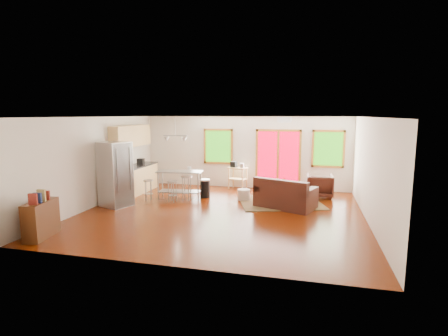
% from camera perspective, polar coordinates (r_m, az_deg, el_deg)
% --- Properties ---
extents(floor, '(7.50, 7.00, 0.02)m').
position_cam_1_polar(floor, '(9.62, -0.43, -7.41)').
color(floor, '#3E1101').
rests_on(floor, ground).
extents(ceiling, '(7.50, 7.00, 0.02)m').
position_cam_1_polar(ceiling, '(9.24, -0.45, 8.40)').
color(ceiling, white).
rests_on(ceiling, ground).
extents(back_wall, '(7.50, 0.02, 2.60)m').
position_cam_1_polar(back_wall, '(12.75, 3.46, 2.57)').
color(back_wall, silver).
rests_on(back_wall, ground).
extents(left_wall, '(0.02, 7.00, 2.60)m').
position_cam_1_polar(left_wall, '(10.89, -19.99, 1.01)').
color(left_wall, silver).
rests_on(left_wall, ground).
extents(right_wall, '(0.02, 7.00, 2.60)m').
position_cam_1_polar(right_wall, '(9.18, 22.95, -0.51)').
color(right_wall, silver).
rests_on(right_wall, ground).
extents(front_wall, '(7.50, 0.02, 2.60)m').
position_cam_1_polar(front_wall, '(6.06, -8.69, -4.38)').
color(front_wall, silver).
rests_on(front_wall, ground).
extents(window_left, '(1.10, 0.05, 1.30)m').
position_cam_1_polar(window_left, '(12.90, -0.95, 3.55)').
color(window_left, '#1E5B0B').
rests_on(window_left, back_wall).
extents(french_doors, '(1.60, 0.05, 2.10)m').
position_cam_1_polar(french_doors, '(12.56, 8.80, 1.47)').
color(french_doors, '#BC001A').
rests_on(french_doors, back_wall).
extents(window_right, '(1.10, 0.05, 1.30)m').
position_cam_1_polar(window_right, '(12.49, 16.65, 3.01)').
color(window_right, '#1E5B0B').
rests_on(window_right, back_wall).
extents(rug, '(2.85, 2.50, 0.02)m').
position_cam_1_polar(rug, '(10.80, 9.20, -5.60)').
color(rug, '#415C35').
rests_on(rug, floor).
extents(loveseat, '(1.86, 1.46, 0.87)m').
position_cam_1_polar(loveseat, '(10.21, 9.89, -4.54)').
color(loveseat, black).
rests_on(loveseat, floor).
extents(coffee_table, '(1.18, 0.92, 0.42)m').
position_cam_1_polar(coffee_table, '(10.97, 11.55, -3.58)').
color(coffee_table, '#3E1E0B').
rests_on(coffee_table, floor).
extents(armchair, '(0.83, 0.78, 0.83)m').
position_cam_1_polar(armchair, '(11.73, 15.38, -2.64)').
color(armchair, black).
rests_on(armchair, floor).
extents(ottoman, '(0.81, 0.81, 0.44)m').
position_cam_1_polar(ottoman, '(11.61, 8.78, -3.53)').
color(ottoman, black).
rests_on(ottoman, floor).
extents(pouf, '(0.45, 0.45, 0.34)m').
position_cam_1_polar(pouf, '(11.01, 3.24, -4.37)').
color(pouf, beige).
rests_on(pouf, floor).
extents(vase, '(0.19, 0.19, 0.30)m').
position_cam_1_polar(vase, '(11.16, 9.74, -2.54)').
color(vase, silver).
rests_on(vase, coffee_table).
extents(book, '(0.22, 0.05, 0.30)m').
position_cam_1_polar(book, '(10.97, 13.41, -2.62)').
color(book, maroon).
rests_on(book, coffee_table).
extents(cabinets, '(0.64, 2.24, 2.30)m').
position_cam_1_polar(cabinets, '(12.24, -14.42, 0.30)').
color(cabinets, '#DCAF69').
rests_on(cabinets, floor).
extents(refrigerator, '(0.96, 0.95, 1.88)m').
position_cam_1_polar(refrigerator, '(10.65, -17.30, -0.98)').
color(refrigerator, '#B7BABC').
rests_on(refrigerator, floor).
extents(island, '(1.47, 0.71, 0.90)m').
position_cam_1_polar(island, '(11.18, -7.25, -1.89)').
color(island, '#B7BABC').
rests_on(island, floor).
extents(cup, '(0.13, 0.10, 0.13)m').
position_cam_1_polar(cup, '(11.00, -5.71, 0.05)').
color(cup, white).
rests_on(cup, island).
extents(bar_stool_a, '(0.38, 0.38, 0.64)m').
position_cam_1_polar(bar_stool_a, '(11.20, -12.27, -2.73)').
color(bar_stool_a, '#B7BABC').
rests_on(bar_stool_a, floor).
extents(bar_stool_b, '(0.35, 0.35, 0.67)m').
position_cam_1_polar(bar_stool_b, '(10.83, -8.44, -2.91)').
color(bar_stool_b, '#B7BABC').
rests_on(bar_stool_b, floor).
extents(bar_stool_c, '(0.37, 0.37, 0.76)m').
position_cam_1_polar(bar_stool_c, '(10.99, -6.13, -2.31)').
color(bar_stool_c, '#B7BABC').
rests_on(bar_stool_c, floor).
extents(trash_can, '(0.42, 0.42, 0.60)m').
position_cam_1_polar(trash_can, '(11.33, -3.12, -3.31)').
color(trash_can, black).
rests_on(trash_can, floor).
extents(kitchen_cart, '(0.74, 0.58, 0.99)m').
position_cam_1_polar(kitchen_cart, '(12.55, 2.18, -0.40)').
color(kitchen_cart, '#DCAF69').
rests_on(kitchen_cart, floor).
extents(bookshelf, '(0.50, 0.95, 1.07)m').
position_cam_1_polar(bookshelf, '(8.65, -27.70, -7.33)').
color(bookshelf, '#3E1E0B').
rests_on(bookshelf, floor).
extents(ceiling_flush, '(0.35, 0.35, 0.12)m').
position_cam_1_polar(ceiling_flush, '(9.58, 9.86, 7.80)').
color(ceiling_flush, white).
rests_on(ceiling_flush, ceiling).
extents(pendant_light, '(0.80, 0.18, 0.79)m').
position_cam_1_polar(pendant_light, '(11.29, -7.96, 4.75)').
color(pendant_light, gray).
rests_on(pendant_light, ceiling).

